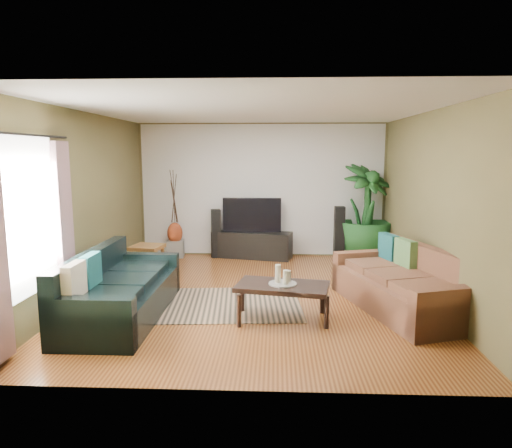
# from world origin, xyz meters

# --- Properties ---
(floor) EXTENTS (5.50, 5.50, 0.00)m
(floor) POSITION_xyz_m (0.00, 0.00, 0.00)
(floor) COLOR #995827
(floor) RESTS_ON ground
(ceiling) EXTENTS (5.50, 5.50, 0.00)m
(ceiling) POSITION_xyz_m (0.00, 0.00, 2.70)
(ceiling) COLOR white
(ceiling) RESTS_ON ground
(wall_back) EXTENTS (5.00, 0.00, 5.00)m
(wall_back) POSITION_xyz_m (0.00, 2.75, 1.35)
(wall_back) COLOR brown
(wall_back) RESTS_ON ground
(wall_front) EXTENTS (5.00, 0.00, 5.00)m
(wall_front) POSITION_xyz_m (0.00, -2.75, 1.35)
(wall_front) COLOR brown
(wall_front) RESTS_ON ground
(wall_left) EXTENTS (0.00, 5.50, 5.50)m
(wall_left) POSITION_xyz_m (-2.50, 0.00, 1.35)
(wall_left) COLOR brown
(wall_left) RESTS_ON ground
(wall_right) EXTENTS (0.00, 5.50, 5.50)m
(wall_right) POSITION_xyz_m (2.50, 0.00, 1.35)
(wall_right) COLOR brown
(wall_right) RESTS_ON ground
(backwall_panel) EXTENTS (4.90, 0.00, 4.90)m
(backwall_panel) POSITION_xyz_m (0.00, 2.74, 1.35)
(backwall_panel) COLOR white
(backwall_panel) RESTS_ON ground
(window_pane) EXTENTS (0.00, 1.80, 1.80)m
(window_pane) POSITION_xyz_m (-2.48, -1.60, 1.40)
(window_pane) COLOR white
(window_pane) RESTS_ON ground
(curtain_far) EXTENTS (0.08, 0.35, 2.20)m
(curtain_far) POSITION_xyz_m (-2.43, -0.85, 1.15)
(curtain_far) COLOR gray
(curtain_far) RESTS_ON ground
(curtain_rod) EXTENTS (0.03, 1.90, 0.03)m
(curtain_rod) POSITION_xyz_m (-2.43, -1.60, 2.30)
(curtain_rod) COLOR black
(curtain_rod) RESTS_ON ground
(sofa_left) EXTENTS (0.99, 2.31, 0.85)m
(sofa_left) POSITION_xyz_m (-1.67, -0.94, 0.42)
(sofa_left) COLOR black
(sofa_left) RESTS_ON floor
(sofa_right) EXTENTS (1.60, 2.38, 0.85)m
(sofa_right) POSITION_xyz_m (1.98, -0.51, 0.42)
(sofa_right) COLOR brown
(sofa_right) RESTS_ON floor
(area_rug) EXTENTS (2.27, 1.69, 0.01)m
(area_rug) POSITION_xyz_m (-0.43, -0.42, 0.01)
(area_rug) COLOR #A38160
(area_rug) RESTS_ON floor
(coffee_table) EXTENTS (1.24, 0.82, 0.47)m
(coffee_table) POSITION_xyz_m (0.39, -0.97, 0.23)
(coffee_table) COLOR black
(coffee_table) RESTS_ON floor
(candle_tray) EXTENTS (0.35, 0.35, 0.02)m
(candle_tray) POSITION_xyz_m (0.39, -0.97, 0.47)
(candle_tray) COLOR gray
(candle_tray) RESTS_ON coffee_table
(candle_tall) EXTENTS (0.07, 0.07, 0.23)m
(candle_tall) POSITION_xyz_m (0.33, -0.94, 0.60)
(candle_tall) COLOR beige
(candle_tall) RESTS_ON candle_tray
(candle_mid) EXTENTS (0.07, 0.07, 0.18)m
(candle_mid) POSITION_xyz_m (0.43, -1.01, 0.57)
(candle_mid) COLOR beige
(candle_mid) RESTS_ON candle_tray
(candle_short) EXTENTS (0.07, 0.07, 0.15)m
(candle_short) POSITION_xyz_m (0.46, -0.91, 0.56)
(candle_short) COLOR beige
(candle_short) RESTS_ON candle_tray
(tv_stand) EXTENTS (1.65, 0.80, 0.53)m
(tv_stand) POSITION_xyz_m (-0.18, 2.50, 0.26)
(tv_stand) COLOR black
(tv_stand) RESTS_ON floor
(television) EXTENTS (1.17, 0.06, 0.69)m
(television) POSITION_xyz_m (-0.18, 2.50, 0.87)
(television) COLOR black
(television) RESTS_ON tv_stand
(speaker_left) EXTENTS (0.22, 0.24, 0.98)m
(speaker_left) POSITION_xyz_m (-0.91, 2.50, 0.49)
(speaker_left) COLOR black
(speaker_left) RESTS_ON floor
(speaker_right) EXTENTS (0.20, 0.22, 1.07)m
(speaker_right) POSITION_xyz_m (1.54, 2.33, 0.54)
(speaker_right) COLOR black
(speaker_right) RESTS_ON floor
(potted_plant) EXTENTS (1.49, 1.49, 1.90)m
(potted_plant) POSITION_xyz_m (2.06, 2.41, 0.95)
(potted_plant) COLOR #18491C
(potted_plant) RESTS_ON floor
(plant_pot) EXTENTS (0.35, 0.35, 0.27)m
(plant_pot) POSITION_xyz_m (2.06, 2.41, 0.14)
(plant_pot) COLOR black
(plant_pot) RESTS_ON floor
(pedestal) EXTENTS (0.37, 0.37, 0.34)m
(pedestal) POSITION_xyz_m (-1.75, 2.50, 0.17)
(pedestal) COLOR gray
(pedestal) RESTS_ON floor
(vase) EXTENTS (0.31, 0.31, 0.43)m
(vase) POSITION_xyz_m (-1.75, 2.50, 0.49)
(vase) COLOR #90371A
(vase) RESTS_ON pedestal
(side_table) EXTENTS (0.58, 0.58, 0.53)m
(side_table) POSITION_xyz_m (-1.92, 1.06, 0.27)
(side_table) COLOR brown
(side_table) RESTS_ON floor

